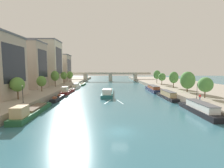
{
  "coord_description": "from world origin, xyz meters",
  "views": [
    {
      "loc": [
        -1.74,
        -23.09,
        9.51
      ],
      "look_at": [
        0.0,
        48.28,
        2.71
      ],
      "focal_mm": 25.13,
      "sensor_mm": 36.0,
      "label": 1
    }
  ],
  "objects_px": {
    "tree_right_distant": "(188,80)",
    "moored_boat_left_midway": "(76,86)",
    "moored_boat_left_upstream": "(31,111)",
    "lamppost_left_bank": "(23,93)",
    "moored_boat_right_end": "(153,89)",
    "person_on_quay": "(200,97)",
    "tree_left_nearest": "(70,75)",
    "lamppost_right_bank": "(197,90)",
    "tree_left_far": "(64,76)",
    "moored_boat_right_downstream": "(167,95)",
    "tree_right_past_mid": "(162,77)",
    "tree_left_past_mid": "(17,85)",
    "moored_boat_left_lone": "(68,91)",
    "tree_left_midway": "(55,76)",
    "tree_left_end_of_row": "(41,81)",
    "tree_right_second": "(205,85)",
    "moored_boat_left_second": "(58,98)",
    "tree_right_end_of_row": "(174,77)",
    "moored_boat_right_near": "(200,109)",
    "tree_right_midway": "(157,75)",
    "bridge_far": "(110,76)",
    "barge_midriver": "(108,92)"
  },
  "relations": [
    {
      "from": "tree_right_distant",
      "to": "moored_boat_left_midway",
      "type": "bearing_deg",
      "value": 148.06
    },
    {
      "from": "moored_boat_left_upstream",
      "to": "lamppost_left_bank",
      "type": "height_order",
      "value": "lamppost_left_bank"
    },
    {
      "from": "moored_boat_right_end",
      "to": "person_on_quay",
      "type": "relative_size",
      "value": 10.24
    },
    {
      "from": "tree_left_nearest",
      "to": "lamppost_right_bank",
      "type": "relative_size",
      "value": 1.53
    },
    {
      "from": "moored_boat_left_midway",
      "to": "moored_boat_left_upstream",
      "type": "bearing_deg",
      "value": -89.82
    },
    {
      "from": "tree_left_far",
      "to": "moored_boat_left_upstream",
      "type": "bearing_deg",
      "value": -81.98
    },
    {
      "from": "tree_left_nearest",
      "to": "tree_left_far",
      "type": "bearing_deg",
      "value": -89.74
    },
    {
      "from": "lamppost_right_bank",
      "to": "person_on_quay",
      "type": "height_order",
      "value": "lamppost_right_bank"
    },
    {
      "from": "moored_boat_right_downstream",
      "to": "tree_right_past_mid",
      "type": "relative_size",
      "value": 2.45
    },
    {
      "from": "moored_boat_left_upstream",
      "to": "tree_left_past_mid",
      "type": "xyz_separation_m",
      "value": [
        -7.18,
        8.2,
        4.75
      ]
    },
    {
      "from": "moored_boat_left_lone",
      "to": "lamppost_left_bank",
      "type": "xyz_separation_m",
      "value": [
        -3.59,
        -25.76,
        3.15
      ]
    },
    {
      "from": "moored_boat_left_upstream",
      "to": "person_on_quay",
      "type": "bearing_deg",
      "value": 8.51
    },
    {
      "from": "tree_right_distant",
      "to": "lamppost_right_bank",
      "type": "bearing_deg",
      "value": -105.95
    },
    {
      "from": "tree_left_midway",
      "to": "person_on_quay",
      "type": "height_order",
      "value": "tree_left_midway"
    },
    {
      "from": "tree_left_end_of_row",
      "to": "tree_left_midway",
      "type": "relative_size",
      "value": 0.77
    },
    {
      "from": "moored_boat_left_lone",
      "to": "tree_right_distant",
      "type": "xyz_separation_m",
      "value": [
        42.7,
        -9.84,
        4.9
      ]
    },
    {
      "from": "moored_boat_left_lone",
      "to": "tree_right_second",
      "type": "height_order",
      "value": "tree_right_second"
    },
    {
      "from": "moored_boat_left_second",
      "to": "tree_right_distant",
      "type": "height_order",
      "value": "tree_right_distant"
    },
    {
      "from": "lamppost_left_bank",
      "to": "person_on_quay",
      "type": "xyz_separation_m",
      "value": [
        42.23,
        1.69,
        -1.33
      ]
    },
    {
      "from": "moored_boat_right_end",
      "to": "tree_right_second",
      "type": "bearing_deg",
      "value": -74.94
    },
    {
      "from": "tree_right_end_of_row",
      "to": "moored_boat_right_near",
      "type": "bearing_deg",
      "value": -103.13
    },
    {
      "from": "moored_boat_left_lone",
      "to": "tree_right_end_of_row",
      "type": "bearing_deg",
      "value": 2.28
    },
    {
      "from": "moored_boat_left_lone",
      "to": "tree_right_midway",
      "type": "distance_m",
      "value": 48.8
    },
    {
      "from": "tree_left_midway",
      "to": "tree_right_midway",
      "type": "relative_size",
      "value": 0.98
    },
    {
      "from": "moored_boat_left_second",
      "to": "lamppost_right_bank",
      "type": "relative_size",
      "value": 2.49
    },
    {
      "from": "moored_boat_left_lone",
      "to": "tree_left_midway",
      "type": "xyz_separation_m",
      "value": [
        -7.2,
        7.14,
        5.67
      ]
    },
    {
      "from": "bridge_far",
      "to": "moored_boat_left_upstream",
      "type": "bearing_deg",
      "value": -100.87
    },
    {
      "from": "moored_boat_left_second",
      "to": "moored_boat_left_lone",
      "type": "height_order",
      "value": "moored_boat_left_lone"
    },
    {
      "from": "moored_boat_right_near",
      "to": "lamppost_right_bank",
      "type": "height_order",
      "value": "lamppost_right_bank"
    },
    {
      "from": "tree_right_end_of_row",
      "to": "lamppost_left_bank",
      "type": "bearing_deg",
      "value": -149.4
    },
    {
      "from": "person_on_quay",
      "to": "tree_left_past_mid",
      "type": "bearing_deg",
      "value": 176.95
    },
    {
      "from": "tree_right_distant",
      "to": "tree_right_past_mid",
      "type": "distance_m",
      "value": 22.56
    },
    {
      "from": "bridge_far",
      "to": "tree_left_end_of_row",
      "type": "bearing_deg",
      "value": -109.79
    },
    {
      "from": "moored_boat_left_lone",
      "to": "moored_boat_right_near",
      "type": "xyz_separation_m",
      "value": [
        35.65,
        -29.18,
        0.17
      ]
    },
    {
      "from": "moored_boat_right_downstream",
      "to": "tree_right_second",
      "type": "bearing_deg",
      "value": -50.08
    },
    {
      "from": "tree_left_midway",
      "to": "tree_right_past_mid",
      "type": "xyz_separation_m",
      "value": [
        49.0,
        5.56,
        -0.8
      ]
    },
    {
      "from": "moored_boat_left_midway",
      "to": "person_on_quay",
      "type": "height_order",
      "value": "person_on_quay"
    },
    {
      "from": "barge_midriver",
      "to": "tree_left_end_of_row",
      "type": "bearing_deg",
      "value": -170.55
    },
    {
      "from": "moored_boat_left_second",
      "to": "tree_right_second",
      "type": "bearing_deg",
      "value": -9.4
    },
    {
      "from": "tree_left_far",
      "to": "tree_right_second",
      "type": "relative_size",
      "value": 1.14
    },
    {
      "from": "person_on_quay",
      "to": "tree_right_past_mid",
      "type": "bearing_deg",
      "value": 85.1
    },
    {
      "from": "moored_boat_right_end",
      "to": "tree_left_midway",
      "type": "height_order",
      "value": "tree_left_midway"
    },
    {
      "from": "barge_midriver",
      "to": "tree_right_second",
      "type": "relative_size",
      "value": 3.79
    },
    {
      "from": "moored_boat_right_near",
      "to": "tree_left_end_of_row",
      "type": "bearing_deg",
      "value": 152.73
    },
    {
      "from": "tree_left_past_mid",
      "to": "tree_right_midway",
      "type": "height_order",
      "value": "tree_right_midway"
    },
    {
      "from": "tree_right_second",
      "to": "tree_right_end_of_row",
      "type": "bearing_deg",
      "value": 87.95
    },
    {
      "from": "tree_left_end_of_row",
      "to": "person_on_quay",
      "type": "relative_size",
      "value": 3.31
    },
    {
      "from": "moored_boat_left_second",
      "to": "moored_boat_left_midway",
      "type": "distance_m",
      "value": 30.51
    },
    {
      "from": "tree_left_midway",
      "to": "tree_right_end_of_row",
      "type": "height_order",
      "value": "tree_left_midway"
    },
    {
      "from": "tree_left_midway",
      "to": "tree_right_distant",
      "type": "distance_m",
      "value": 52.72
    }
  ]
}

